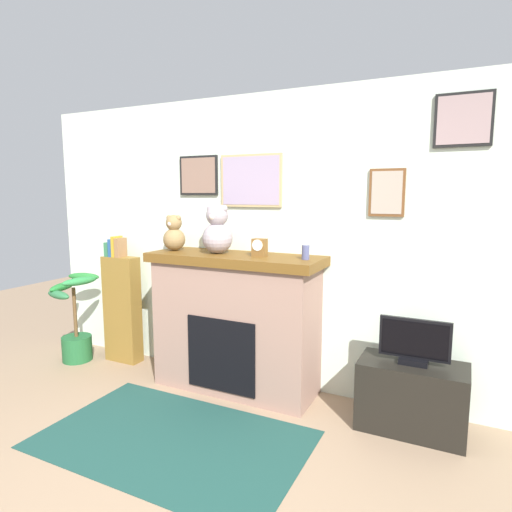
{
  "coord_description": "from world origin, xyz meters",
  "views": [
    {
      "loc": [
        1.52,
        -1.56,
        1.73
      ],
      "look_at": [
        -0.07,
        1.68,
        1.21
      ],
      "focal_mm": 30.44,
      "sensor_mm": 36.0,
      "label": 1
    }
  ],
  "objects_px": {
    "potted_plant": "(75,327)",
    "tv_stand": "(412,397)",
    "fireplace": "(236,322)",
    "bookshelf": "(122,306)",
    "mantel_clock": "(260,247)",
    "candle_jar": "(306,252)",
    "teddy_bear_brown": "(217,231)",
    "teddy_bear_grey": "(174,234)",
    "television": "(414,343)"
  },
  "relations": [
    {
      "from": "bookshelf",
      "to": "tv_stand",
      "type": "distance_m",
      "value": 2.89
    },
    {
      "from": "potted_plant",
      "to": "mantel_clock",
      "type": "relative_size",
      "value": 6.11
    },
    {
      "from": "potted_plant",
      "to": "mantel_clock",
      "type": "height_order",
      "value": "mantel_clock"
    },
    {
      "from": "bookshelf",
      "to": "television",
      "type": "distance_m",
      "value": 2.87
    },
    {
      "from": "tv_stand",
      "to": "candle_jar",
      "type": "relative_size",
      "value": 6.58
    },
    {
      "from": "fireplace",
      "to": "bookshelf",
      "type": "xyz_separation_m",
      "value": [
        -1.37,
        0.06,
        -0.03
      ]
    },
    {
      "from": "mantel_clock",
      "to": "television",
      "type": "bearing_deg",
      "value": -1.11
    },
    {
      "from": "bookshelf",
      "to": "mantel_clock",
      "type": "xyz_separation_m",
      "value": [
        1.61,
        -0.08,
        0.7
      ]
    },
    {
      "from": "fireplace",
      "to": "potted_plant",
      "type": "relative_size",
      "value": 1.71
    },
    {
      "from": "bookshelf",
      "to": "tv_stand",
      "type": "bearing_deg",
      "value": -2.0
    },
    {
      "from": "bookshelf",
      "to": "teddy_bear_brown",
      "type": "xyz_separation_m",
      "value": [
        1.21,
        -0.08,
        0.82
      ]
    },
    {
      "from": "bookshelf",
      "to": "teddy_bear_brown",
      "type": "bearing_deg",
      "value": -3.61
    },
    {
      "from": "candle_jar",
      "to": "teddy_bear_brown",
      "type": "relative_size",
      "value": 0.27
    },
    {
      "from": "television",
      "to": "candle_jar",
      "type": "xyz_separation_m",
      "value": [
        -0.85,
        0.03,
        0.61
      ]
    },
    {
      "from": "tv_stand",
      "to": "candle_jar",
      "type": "xyz_separation_m",
      "value": [
        -0.85,
        0.02,
        1.02
      ]
    },
    {
      "from": "tv_stand",
      "to": "teddy_bear_brown",
      "type": "height_order",
      "value": "teddy_bear_brown"
    },
    {
      "from": "potted_plant",
      "to": "tv_stand",
      "type": "bearing_deg",
      "value": 2.1
    },
    {
      "from": "potted_plant",
      "to": "teddy_bear_grey",
      "type": "bearing_deg",
      "value": 6.99
    },
    {
      "from": "candle_jar",
      "to": "teddy_bear_grey",
      "type": "distance_m",
      "value": 1.28
    },
    {
      "from": "fireplace",
      "to": "mantel_clock",
      "type": "height_order",
      "value": "mantel_clock"
    },
    {
      "from": "candle_jar",
      "to": "teddy_bear_grey",
      "type": "relative_size",
      "value": 0.35
    },
    {
      "from": "bookshelf",
      "to": "tv_stand",
      "type": "xyz_separation_m",
      "value": [
        2.87,
        -0.1,
        -0.33
      ]
    },
    {
      "from": "teddy_bear_grey",
      "to": "candle_jar",
      "type": "bearing_deg",
      "value": 0.02
    },
    {
      "from": "mantel_clock",
      "to": "teddy_bear_brown",
      "type": "xyz_separation_m",
      "value": [
        -0.41,
        0.0,
        0.12
      ]
    },
    {
      "from": "television",
      "to": "fireplace",
      "type": "bearing_deg",
      "value": 178.34
    },
    {
      "from": "television",
      "to": "mantel_clock",
      "type": "distance_m",
      "value": 1.4
    },
    {
      "from": "bookshelf",
      "to": "tv_stand",
      "type": "height_order",
      "value": "bookshelf"
    },
    {
      "from": "teddy_bear_grey",
      "to": "teddy_bear_brown",
      "type": "xyz_separation_m",
      "value": [
        0.46,
        -0.0,
        0.05
      ]
    },
    {
      "from": "candle_jar",
      "to": "teddy_bear_brown",
      "type": "height_order",
      "value": "teddy_bear_brown"
    },
    {
      "from": "bookshelf",
      "to": "teddy_bear_grey",
      "type": "distance_m",
      "value": 1.08
    },
    {
      "from": "fireplace",
      "to": "potted_plant",
      "type": "xyz_separation_m",
      "value": [
        -1.82,
        -0.16,
        -0.26
      ]
    },
    {
      "from": "teddy_bear_grey",
      "to": "potted_plant",
      "type": "bearing_deg",
      "value": -173.01
    },
    {
      "from": "bookshelf",
      "to": "teddy_bear_grey",
      "type": "height_order",
      "value": "teddy_bear_grey"
    },
    {
      "from": "fireplace",
      "to": "tv_stand",
      "type": "relative_size",
      "value": 2.04
    },
    {
      "from": "tv_stand",
      "to": "television",
      "type": "distance_m",
      "value": 0.41
    },
    {
      "from": "candle_jar",
      "to": "tv_stand",
      "type": "bearing_deg",
      "value": -1.65
    },
    {
      "from": "potted_plant",
      "to": "teddy_bear_brown",
      "type": "height_order",
      "value": "teddy_bear_brown"
    },
    {
      "from": "tv_stand",
      "to": "mantel_clock",
      "type": "relative_size",
      "value": 5.13
    },
    {
      "from": "mantel_clock",
      "to": "tv_stand",
      "type": "bearing_deg",
      "value": -1.05
    },
    {
      "from": "fireplace",
      "to": "bookshelf",
      "type": "relative_size",
      "value": 1.18
    },
    {
      "from": "potted_plant",
      "to": "bookshelf",
      "type": "bearing_deg",
      "value": 26.46
    },
    {
      "from": "television",
      "to": "mantel_clock",
      "type": "relative_size",
      "value": 3.35
    },
    {
      "from": "candle_jar",
      "to": "mantel_clock",
      "type": "distance_m",
      "value": 0.4
    },
    {
      "from": "fireplace",
      "to": "bookshelf",
      "type": "height_order",
      "value": "bookshelf"
    },
    {
      "from": "tv_stand",
      "to": "candle_jar",
      "type": "distance_m",
      "value": 1.33
    },
    {
      "from": "mantel_clock",
      "to": "teddy_bear_grey",
      "type": "distance_m",
      "value": 0.87
    },
    {
      "from": "tv_stand",
      "to": "mantel_clock",
      "type": "height_order",
      "value": "mantel_clock"
    },
    {
      "from": "teddy_bear_grey",
      "to": "teddy_bear_brown",
      "type": "relative_size",
      "value": 0.77
    },
    {
      "from": "bookshelf",
      "to": "teddy_bear_grey",
      "type": "xyz_separation_m",
      "value": [
        0.74,
        -0.08,
        0.78
      ]
    },
    {
      "from": "teddy_bear_brown",
      "to": "teddy_bear_grey",
      "type": "bearing_deg",
      "value": 179.98
    }
  ]
}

